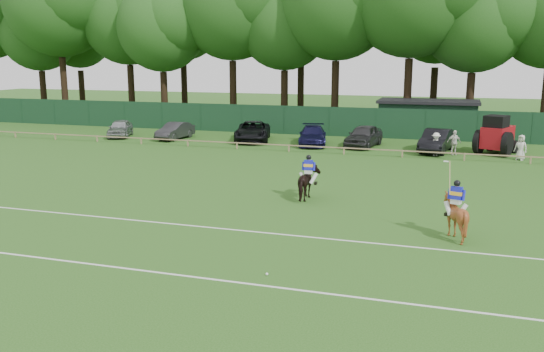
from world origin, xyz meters
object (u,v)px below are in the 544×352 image
at_px(sedan_navy, 313,136).
at_px(horse_dark, 308,183).
at_px(sedan_silver, 120,128).
at_px(sedan_grey, 175,131).
at_px(utility_shed, 428,118).
at_px(spectator_right, 521,148).
at_px(horse_chestnut, 455,216).
at_px(hatch_grey, 364,136).
at_px(suv_black, 253,131).
at_px(spectator_left, 436,144).
at_px(spectator_mid, 454,143).
at_px(polo_ball, 267,274).
at_px(tractor, 497,136).
at_px(estate_black, 436,141).

bearing_deg(sedan_navy, horse_dark, -89.46).
relative_size(sedan_silver, sedan_grey, 1.02).
bearing_deg(horse_dark, utility_shed, -101.70).
bearing_deg(spectator_right, sedan_grey, -157.69).
distance_m(sedan_grey, utility_shed, 21.59).
relative_size(horse_dark, horse_chestnut, 1.12).
bearing_deg(spectator_right, hatch_grey, -167.15).
height_order(suv_black, spectator_right, spectator_right).
height_order(hatch_grey, utility_shed, utility_shed).
bearing_deg(spectator_left, horse_dark, -119.01).
height_order(spectator_mid, spectator_right, spectator_mid).
height_order(suv_black, hatch_grey, hatch_grey).
xyz_separation_m(sedan_navy, spectator_mid, (10.42, -1.49, 0.13)).
bearing_deg(sedan_grey, horse_chestnut, -38.09).
bearing_deg(polo_ball, horse_dark, 96.71).
xyz_separation_m(sedan_grey, spectator_left, (20.83, -1.88, 0.11)).
bearing_deg(sedan_navy, spectator_mid, -20.63).
distance_m(sedan_navy, polo_ball, 27.25).
bearing_deg(tractor, sedan_grey, -157.02).
xyz_separation_m(hatch_grey, spectator_left, (5.35, -2.53, -0.02)).
bearing_deg(polo_ball, horse_chestnut, 46.20).
xyz_separation_m(sedan_navy, spectator_right, (14.63, -2.32, 0.11)).
distance_m(sedan_navy, spectator_mid, 10.52).
bearing_deg(horse_dark, sedan_silver, -40.72).
bearing_deg(hatch_grey, spectator_mid, -6.73).
height_order(sedan_grey, utility_shed, utility_shed).
bearing_deg(polo_ball, estate_black, 81.01).
bearing_deg(sedan_grey, horse_dark, -42.00).
distance_m(suv_black, spectator_mid, 15.64).
bearing_deg(utility_shed, suv_black, -149.16).
relative_size(horse_chestnut, spectator_mid, 0.97).
bearing_deg(horse_dark, horse_chestnut, 146.18).
height_order(estate_black, polo_ball, estate_black).
height_order(horse_chestnut, sedan_silver, horse_chestnut).
xyz_separation_m(horse_chestnut, tractor, (2.62, 20.74, 0.45)).
distance_m(spectator_mid, polo_ball, 25.84).
bearing_deg(spectator_mid, tractor, 1.16).
bearing_deg(tractor, estate_black, -152.68).
bearing_deg(sedan_navy, sedan_silver, 169.26).
bearing_deg(spectator_mid, sedan_navy, 149.19).
bearing_deg(utility_shed, polo_ball, -94.98).
height_order(spectator_mid, tractor, tractor).
bearing_deg(sedan_navy, estate_black, -16.02).
bearing_deg(polo_ball, sedan_navy, 100.73).
xyz_separation_m(sedan_silver, sedan_navy, (16.65, 0.51, 0.00)).
bearing_deg(sedan_navy, suv_black, 161.73).
xyz_separation_m(spectator_right, utility_shed, (-6.49, 10.74, 0.70)).
xyz_separation_m(sedan_silver, utility_shed, (24.79, 8.92, 0.81)).
relative_size(sedan_silver, hatch_grey, 0.88).
relative_size(sedan_silver, polo_ball, 47.29).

